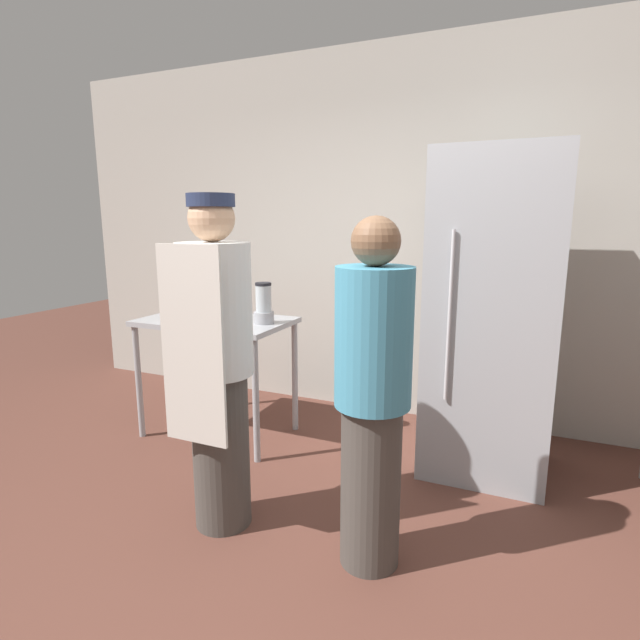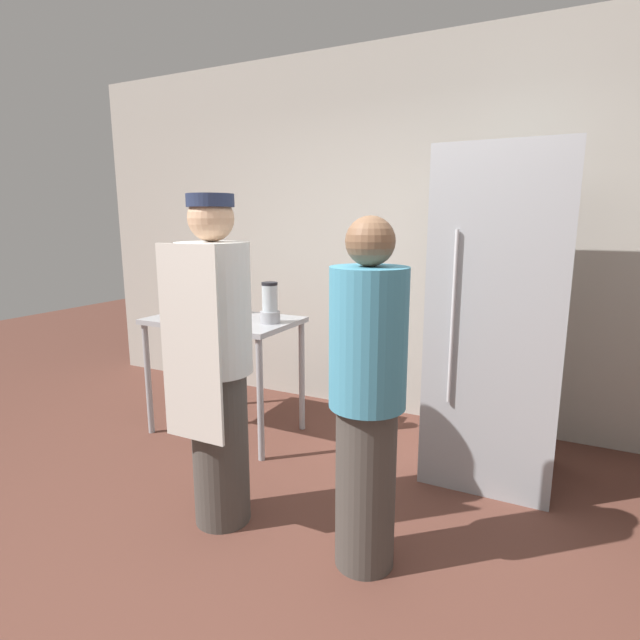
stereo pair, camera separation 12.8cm
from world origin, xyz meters
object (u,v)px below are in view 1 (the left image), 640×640
at_px(blender_pitcher, 264,305).
at_px(donut_box, 196,310).
at_px(person_customer, 372,396).
at_px(person_baker, 217,362).
at_px(refrigerator, 492,318).

bearing_deg(blender_pitcher, donut_box, 178.73).
distance_m(blender_pitcher, person_customer, 1.44).
bearing_deg(person_baker, refrigerator, 44.51).
distance_m(donut_box, blender_pitcher, 0.58).
distance_m(blender_pitcher, person_baker, 1.00).
xyz_separation_m(person_baker, person_customer, (0.80, 0.02, -0.07)).
distance_m(person_baker, person_customer, 0.81).
bearing_deg(person_baker, blender_pitcher, 106.33).
bearing_deg(refrigerator, person_baker, -135.49).
distance_m(refrigerator, person_customer, 1.23).
relative_size(refrigerator, donut_box, 6.86).
bearing_deg(donut_box, refrigerator, 5.73).
bearing_deg(refrigerator, blender_pitcher, -171.56).
xyz_separation_m(refrigerator, blender_pitcher, (-1.48, -0.22, 0.01)).
height_order(person_baker, person_customer, person_baker).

